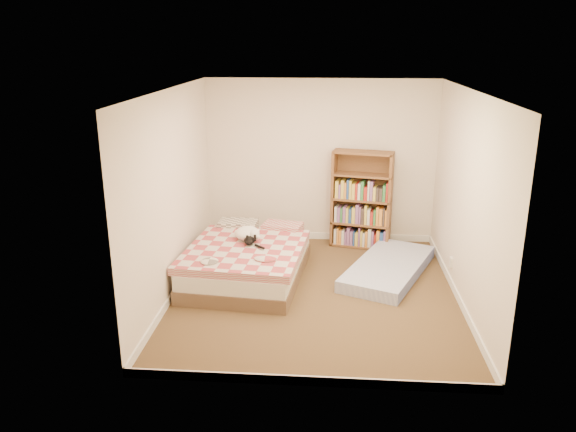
# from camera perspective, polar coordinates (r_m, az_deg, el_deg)

# --- Properties ---
(room) EXTENTS (3.51, 4.01, 2.51)m
(room) POSITION_cam_1_polar(r_m,az_deg,el_deg) (6.71, 2.94, 1.51)
(room) COLOR #4F3D22
(room) RESTS_ON ground
(bed) EXTENTS (1.62, 2.12, 0.53)m
(bed) POSITION_cam_1_polar(r_m,az_deg,el_deg) (7.51, -4.05, -4.43)
(bed) COLOR brown
(bed) RESTS_ON room
(bookshelf) EXTENTS (0.95, 0.48, 1.48)m
(bookshelf) POSITION_cam_1_polar(r_m,az_deg,el_deg) (8.57, 7.41, 0.45)
(bookshelf) COLOR brown
(bookshelf) RESTS_ON room
(floor_mattress) EXTENTS (1.46, 1.98, 0.16)m
(floor_mattress) POSITION_cam_1_polar(r_m,az_deg,el_deg) (7.76, 10.16, -5.23)
(floor_mattress) COLOR #6672AB
(floor_mattress) RESTS_ON room
(black_cat) EXTENTS (0.25, 0.56, 0.13)m
(black_cat) POSITION_cam_1_polar(r_m,az_deg,el_deg) (7.42, -3.85, -2.30)
(black_cat) COLOR black
(black_cat) RESTS_ON bed
(white_dog) EXTENTS (0.37, 0.38, 0.18)m
(white_dog) POSITION_cam_1_polar(r_m,az_deg,el_deg) (7.52, -4.08, -1.77)
(white_dog) COLOR white
(white_dog) RESTS_ON bed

